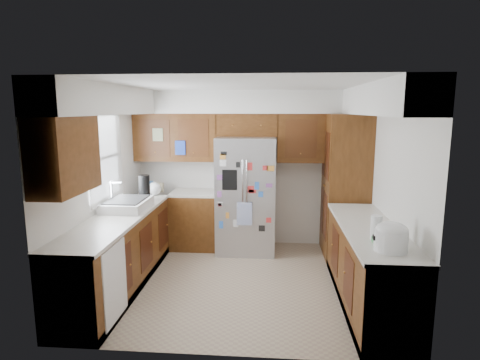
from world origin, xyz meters
name	(u,v)px	position (x,y,z in m)	size (l,w,h in m)	color
floor	(240,282)	(0.00, 0.00, 0.00)	(3.60, 3.60, 0.00)	tan
room_shell	(234,140)	(-0.11, 0.36, 1.82)	(3.64, 3.24, 2.52)	silver
left_counter_run	(138,247)	(-1.36, 0.03, 0.43)	(1.36, 3.20, 0.92)	#46260D
right_counter_run	(368,269)	(1.50, -0.47, 0.42)	(0.63, 2.25, 0.92)	#46260D
pantry	(345,186)	(1.50, 1.15, 1.07)	(0.60, 0.90, 2.15)	#46260D
fridge	(246,195)	(0.00, 1.20, 0.90)	(0.90, 0.79, 1.80)	#959499
bridge_cabinet	(247,125)	(0.00, 1.43, 1.98)	(0.96, 0.34, 0.35)	#46260D
fridge_top_items	(240,105)	(-0.11, 1.42, 2.29)	(0.96, 0.37, 0.31)	blue
sink_assembly	(127,204)	(-1.50, 0.10, 0.99)	(0.52, 0.70, 0.37)	white
left_counter_clutter	(148,189)	(-1.44, 0.81, 1.05)	(0.32, 0.87, 0.38)	black
rice_cooker	(391,236)	(1.50, -1.24, 1.06)	(0.32, 0.31, 0.27)	white
paper_towel	(376,228)	(1.44, -0.92, 1.04)	(0.11, 0.11, 0.25)	white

